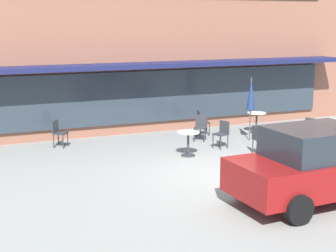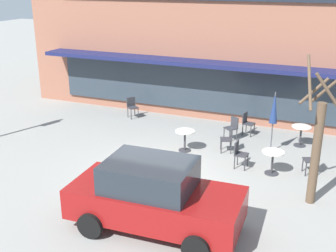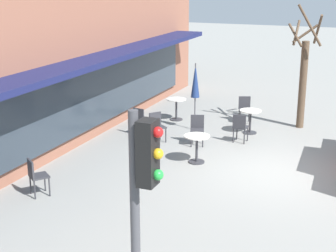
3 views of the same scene
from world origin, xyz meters
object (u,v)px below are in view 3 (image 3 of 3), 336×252
at_px(cafe_table_by_tree, 250,118).
at_px(traffic_light_pole, 142,200).
at_px(cafe_table_near_wall, 176,106).
at_px(cafe_table_streetside, 197,144).
at_px(cafe_chair_2, 141,119).
at_px(cafe_chair_4, 157,125).
at_px(cafe_chair_3, 240,126).
at_px(cafe_chair_5, 197,128).
at_px(street_tree, 303,76).
at_px(cafe_chair_0, 245,107).
at_px(cafe_chair_1, 36,174).
at_px(patio_umbrella_green_folded, 195,81).

xyz_separation_m(cafe_table_by_tree, traffic_light_pole, (-10.48, -1.13, 1.78)).
height_order(cafe_table_near_wall, cafe_table_streetside, same).
relative_size(cafe_chair_2, cafe_chair_4, 1.00).
relative_size(cafe_chair_3, cafe_chair_5, 1.00).
bearing_deg(cafe_chair_5, cafe_table_streetside, -161.19).
xyz_separation_m(cafe_table_near_wall, cafe_chair_2, (-2.08, 0.40, 0.01)).
bearing_deg(cafe_table_streetside, street_tree, -24.87).
bearing_deg(traffic_light_pole, cafe_table_streetside, 14.06).
height_order(cafe_chair_0, cafe_chair_3, same).
distance_m(cafe_table_near_wall, cafe_chair_1, 7.25).
xyz_separation_m(street_tree, traffic_light_pole, (-11.76, 0.24, 0.55)).
relative_size(cafe_table_streetside, cafe_chair_4, 0.85).
bearing_deg(cafe_table_streetside, cafe_chair_2, 55.77).
bearing_deg(cafe_chair_5, cafe_chair_1, 156.21).
xyz_separation_m(patio_umbrella_green_folded, cafe_chair_4, (-1.58, 0.66, -1.10)).
bearing_deg(cafe_table_by_tree, cafe_chair_2, 115.63).
relative_size(cafe_table_by_tree, cafe_chair_5, 0.85).
bearing_deg(cafe_table_streetside, cafe_table_by_tree, -12.26).
distance_m(cafe_chair_2, cafe_chair_4, 0.84).
distance_m(cafe_chair_3, cafe_chair_5, 1.32).
relative_size(cafe_chair_1, cafe_chair_5, 1.00).
relative_size(cafe_table_near_wall, cafe_chair_4, 0.85).
bearing_deg(cafe_table_by_tree, patio_umbrella_green_folded, 100.74).
height_order(cafe_chair_4, traffic_light_pole, traffic_light_pole).
xyz_separation_m(cafe_table_by_tree, cafe_chair_5, (-1.74, 1.19, 0.01)).
xyz_separation_m(cafe_chair_1, street_tree, (7.94, -4.74, 1.22)).
xyz_separation_m(cafe_table_streetside, cafe_chair_1, (-3.47, 2.67, 0.01)).
xyz_separation_m(cafe_table_near_wall, cafe_chair_4, (-2.48, -0.34, 0.01)).
bearing_deg(traffic_light_pole, cafe_chair_1, 49.64).
distance_m(patio_umbrella_green_folded, cafe_chair_5, 1.88).
xyz_separation_m(cafe_table_streetside, cafe_chair_0, (4.36, -0.21, 0.01)).
relative_size(cafe_chair_4, cafe_chair_5, 1.00).
xyz_separation_m(cafe_chair_3, traffic_light_pole, (-9.41, -1.19, 1.77)).
xyz_separation_m(cafe_table_by_tree, cafe_chair_1, (-6.66, 3.36, 0.01)).
relative_size(cafe_table_near_wall, cafe_table_by_tree, 1.00).
bearing_deg(cafe_chair_4, cafe_chair_3, -70.43).
bearing_deg(patio_umbrella_green_folded, cafe_table_near_wall, 48.16).
distance_m(cafe_chair_1, street_tree, 9.33).
relative_size(cafe_chair_3, traffic_light_pole, 0.26).
height_order(cafe_table_streetside, cafe_chair_3, cafe_chair_3).
bearing_deg(cafe_chair_5, cafe_chair_2, 83.50).
bearing_deg(cafe_chair_3, cafe_table_near_wall, 58.88).
bearing_deg(cafe_chair_0, cafe_chair_3, -169.24).
xyz_separation_m(cafe_chair_5, traffic_light_pole, (-8.74, -2.32, 1.77)).
xyz_separation_m(cafe_table_near_wall, cafe_chair_0, (0.61, -2.28, 0.01)).
distance_m(cafe_chair_1, cafe_chair_3, 6.50).
bearing_deg(cafe_chair_0, cafe_table_by_tree, -157.73).
height_order(cafe_chair_1, cafe_chair_3, same).
height_order(cafe_chair_0, cafe_chair_5, same).
xyz_separation_m(cafe_chair_0, cafe_chair_5, (-2.91, 0.71, 0.00)).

